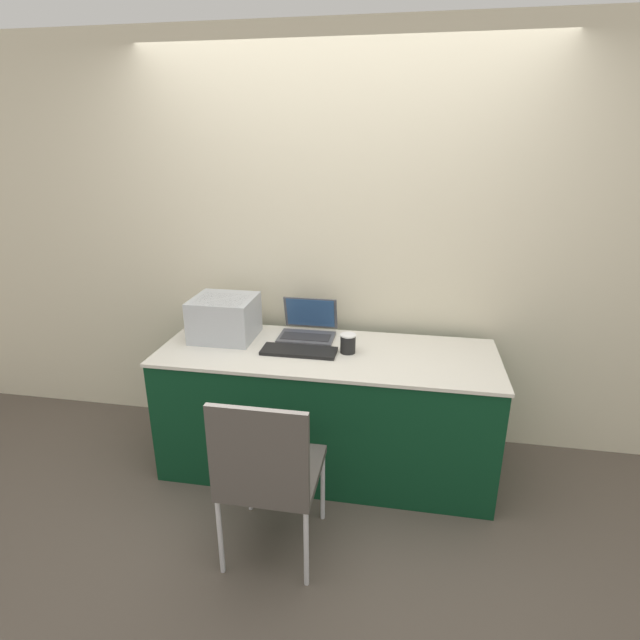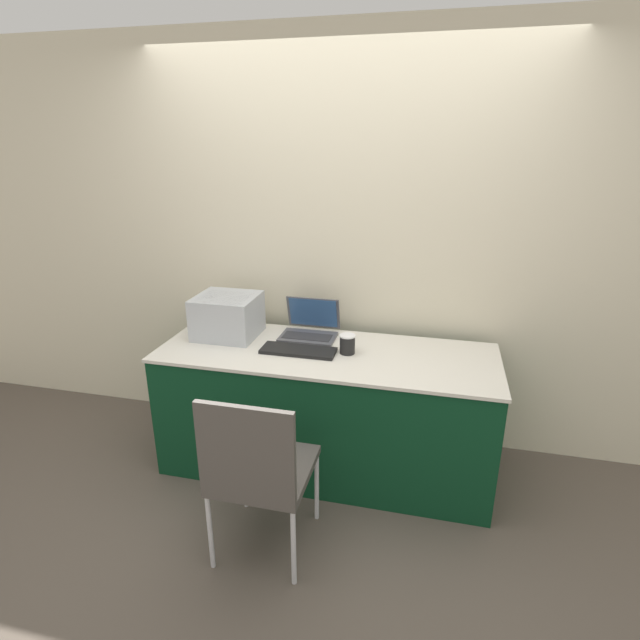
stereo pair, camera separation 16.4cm
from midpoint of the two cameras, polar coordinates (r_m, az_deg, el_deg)
The scene contains 8 objects.
ground_plane at distance 3.06m, azimuth 0.74°, elevation -19.81°, with size 14.00×14.00×0.00m, color brown.
wall_back at distance 3.23m, azimuth 4.15°, elevation 8.17°, with size 8.00×0.05×2.60m.
table at distance 3.12m, azimuth 2.24°, elevation -10.21°, with size 1.99×0.72×0.78m.
printer at distance 3.17m, azimuth -9.10°, elevation 0.62°, with size 0.38×0.35×0.26m.
laptop_left at distance 3.15m, azimuth 0.32°, elevation -0.94°, with size 0.34×0.29×0.23m.
external_keyboard at distance 2.92m, azimuth -0.88°, elevation -3.53°, with size 0.44×0.16×0.02m.
coffee_cup at distance 2.90m, azimuth 4.77°, elevation -2.77°, with size 0.09×0.09×0.11m.
chair at distance 2.43m, azimuth -5.09°, elevation -16.35°, with size 0.45×0.48×0.91m.
Camera 2 is at (0.60, -2.28, 1.96)m, focal length 28.00 mm.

